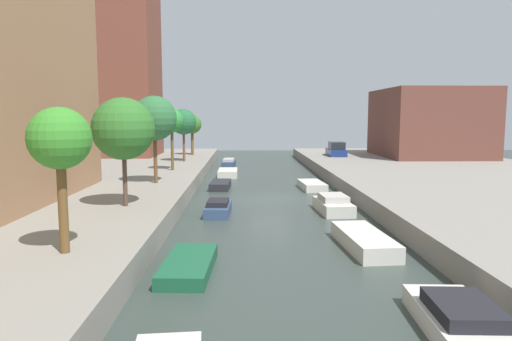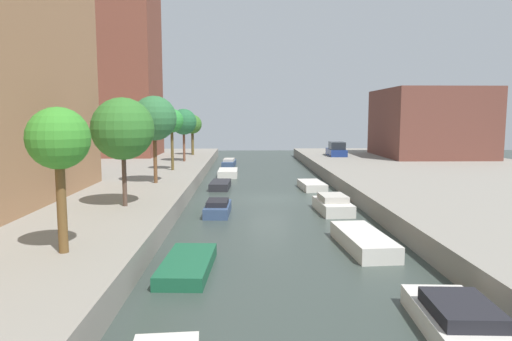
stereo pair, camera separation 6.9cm
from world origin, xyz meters
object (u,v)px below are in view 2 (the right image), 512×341
street_tree_4 (184,122)px  moored_boat_right_0 (458,319)px  street_tree_5 (192,125)px  low_block_right (429,123)px  moored_boat_right_3 (312,185)px  street_tree_2 (154,119)px  parked_car (336,150)px  moored_boat_left_3 (220,185)px  moored_boat_left_1 (188,265)px  moored_boat_left_2 (218,208)px  street_tree_3 (172,121)px  moored_boat_left_5 (229,163)px  street_tree_1 (123,129)px  street_tree_0 (58,141)px  moored_boat_left_4 (228,173)px  moored_boat_right_2 (333,205)px  moored_boat_right_1 (363,241)px  apartment_tower_far (107,29)px

street_tree_4 → moored_boat_right_0: (10.82, -33.24, -4.34)m
moored_boat_right_0 → street_tree_5: bearing=104.9°
low_block_right → moored_boat_right_3: low_block_right is taller
street_tree_2 → parked_car: street_tree_2 is taller
parked_car → moored_boat_left_3: 20.05m
low_block_right → moored_boat_left_1: bearing=-122.9°
moored_boat_left_1 → moored_boat_left_2: (0.51, 9.20, 0.12)m
moored_boat_left_1 → moored_boat_right_0: bearing=-33.6°
moored_boat_right_3 → street_tree_3: bearing=161.1°
low_block_right → street_tree_4: low_block_right is taller
parked_car → moored_boat_left_5: parked_car is taller
low_block_right → street_tree_5: (-25.26, 2.51, -0.21)m
street_tree_4 → moored_boat_right_3: size_ratio=1.38×
moored_boat_left_3 → parked_car: bearing=54.1°
street_tree_3 → street_tree_5: (0.00, 14.51, -0.52)m
low_block_right → moored_boat_right_0: bearing=-110.8°
street_tree_1 → parked_car: 32.00m
street_tree_0 → moored_boat_left_4: 26.78m
street_tree_3 → moored_boat_left_5: 13.26m
street_tree_3 → moored_boat_left_3: (3.93, -3.24, -4.58)m
moored_boat_left_5 → parked_car: bearing=5.8°
low_block_right → moored_boat_left_2: (-21.02, -24.11, -4.19)m
street_tree_2 → moored_boat_right_3: bearing=18.2°
street_tree_4 → moored_boat_left_5: (4.09, 4.58, -4.34)m
street_tree_0 → moored_boat_left_4: (4.24, 26.11, -4.21)m
moored_boat_left_3 → street_tree_4: bearing=110.6°
street_tree_0 → moored_boat_left_2: (4.24, 10.22, -4.16)m
street_tree_2 → moored_boat_left_2: street_tree_2 is taller
parked_car → moored_boat_right_2: size_ratio=1.19×
moored_boat_left_2 → street_tree_5: bearing=99.1°
moored_boat_right_3 → parked_car: bearing=73.0°
moored_boat_left_5 → moored_boat_right_3: bearing=-67.2°
low_block_right → street_tree_5: size_ratio=2.55×
street_tree_3 → street_tree_4: (0.00, 7.21, -0.14)m
street_tree_4 → moored_boat_left_4: bearing=-39.0°
street_tree_5 → moored_boat_left_2: (4.24, -26.62, -3.97)m
moored_boat_left_3 → low_block_right: bearing=35.5°
moored_boat_right_1 → street_tree_1: bearing=159.1°
apartment_tower_far → street_tree_2: size_ratio=4.86×
parked_car → moored_boat_right_0: parked_car is taller
street_tree_3 → street_tree_5: bearing=90.0°
moored_boat_left_2 → moored_boat_right_3: bearing=53.3°
street_tree_3 → moored_boat_right_2: 16.36m
street_tree_2 → moored_boat_left_1: size_ratio=1.40×
moored_boat_left_3 → street_tree_2: bearing=-135.6°
street_tree_1 → moored_boat_right_0: street_tree_1 is taller
moored_boat_right_1 → moored_boat_right_2: (0.13, 7.03, 0.10)m
low_block_right → street_tree_5: low_block_right is taller
street_tree_4 → street_tree_0: bearing=-90.0°
street_tree_2 → moored_boat_right_3: 12.13m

